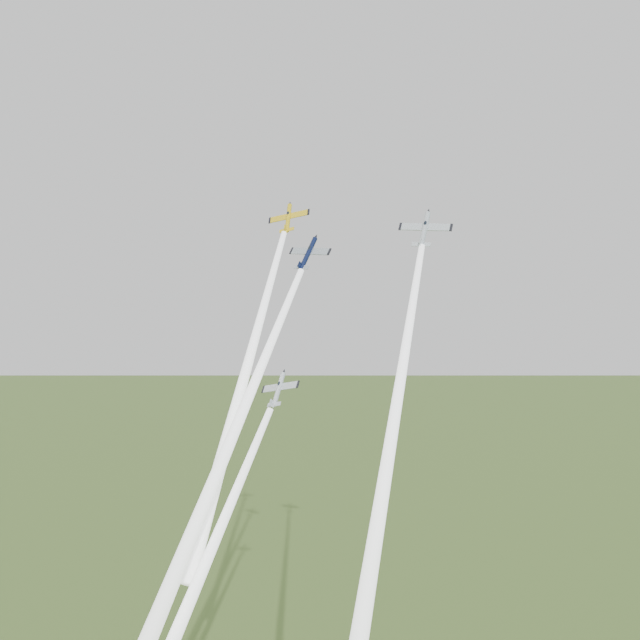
{
  "coord_description": "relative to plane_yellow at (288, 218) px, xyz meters",
  "views": [
    {
      "loc": [
        57.73,
        -110.26,
        95.08
      ],
      "look_at": [
        0.0,
        -6.0,
        92.0
      ],
      "focal_mm": 45.0,
      "sensor_mm": 36.0,
      "label": 1
    }
  ],
  "objects": [
    {
      "name": "smoke_trail_silver_right",
      "position": [
        28.72,
        -20.96,
        -30.91
      ],
      "size": [
        8.18,
        36.5,
        51.56
      ],
      "primitive_type": null,
      "rotation": [
        -0.6,
        0.0,
        0.16
      ],
      "color": "white"
    },
    {
      "name": "smoke_trail_silver_low",
      "position": [
        7.98,
        -36.4,
        -51.05
      ],
      "size": [
        6.84,
        31.76,
        44.55
      ],
      "primitive_type": null,
      "rotation": [
        -0.6,
        0.0,
        -0.14
      ],
      "color": "white"
    },
    {
      "name": "plane_silver_right",
      "position": [
        25.62,
        -2.04,
        -3.15
      ],
      "size": [
        8.83,
        7.08,
        7.94
      ],
      "primitive_type": null,
      "rotation": [
        0.97,
        0.05,
        0.16
      ],
      "color": "silver"
    },
    {
      "name": "plane_navy",
      "position": [
        10.03,
        -10.65,
        -6.84
      ],
      "size": [
        8.24,
        5.87,
        7.16
      ],
      "primitive_type": null,
      "rotation": [
        0.97,
        0.06,
        -0.1
      ],
      "color": "black"
    },
    {
      "name": "plane_silver_low",
      "position": [
        10.38,
        -19.82,
        -26.8
      ],
      "size": [
        7.39,
        5.84,
        7.37
      ],
      "primitive_type": null,
      "rotation": [
        0.97,
        -0.18,
        -0.14
      ],
      "color": "silver"
    },
    {
      "name": "smoke_trail_yellow",
      "position": [
        2.95,
        -18.34,
        -26.89
      ],
      "size": [
        7.9,
        35.32,
        49.82
      ],
      "primitive_type": null,
      "rotation": [
        -0.6,
        0.0,
        0.16
      ],
      "color": "white"
    },
    {
      "name": "smoke_trail_navy",
      "position": [
        8.23,
        -28.35,
        -32.59
      ],
      "size": [
        5.71,
        33.9,
        47.55
      ],
      "primitive_type": null,
      "rotation": [
        -0.6,
        0.0,
        -0.1
      ],
      "color": "white"
    },
    {
      "name": "plane_yellow",
      "position": [
        0.0,
        0.0,
        0.0
      ],
      "size": [
        9.13,
        6.24,
        8.03
      ],
      "primitive_type": null,
      "rotation": [
        0.97,
        -0.17,
        0.16
      ],
      "color": "gold"
    }
  ]
}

